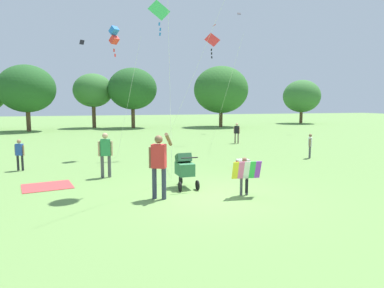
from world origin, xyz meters
name	(u,v)px	position (x,y,z in m)	size (l,w,h in m)	color
ground_plane	(207,196)	(0.00, 0.00, 0.00)	(120.00, 120.00, 0.00)	#668E47
treeline_distant	(111,89)	(-1.19, 25.05, 3.77)	(44.67, 8.03, 6.66)	brown
child_with_butterfly_kite	(245,172)	(0.98, -0.26, 0.63)	(0.79, 0.38, 1.03)	#4C4C51
person_adult_flyer	(159,161)	(-1.29, 0.06, 1.00)	(0.66, 0.48, 1.74)	#33384C
stroller	(185,167)	(-0.35, 1.04, 0.61)	(0.57, 1.09, 1.03)	black
kite_orange_delta	(213,44)	(4.16, 11.29, 5.94)	(0.92, 3.73, 6.66)	red
kite_green_novelty	(161,16)	(0.20, 7.16, 6.35)	(2.32, 3.90, 7.11)	green
kite_blue_high	(114,36)	(-1.84, 7.56, 5.44)	(1.27, 1.62, 5.87)	blue
distant_kites_cluster	(205,18)	(7.39, 22.84, 10.29)	(20.36, 12.04, 4.17)	white
person_red_shirt	(237,131)	(5.53, 10.75, 0.74)	(0.32, 0.30, 1.25)	#7F705B
person_sitting_far	(105,151)	(-2.52, 3.10, 0.88)	(0.48, 0.20, 1.50)	#4C4C51
person_couple_left	(20,152)	(-5.50, 5.15, 0.68)	(0.35, 0.24, 1.16)	#232328
person_kid_running	(310,144)	(6.43, 4.64, 0.65)	(0.26, 0.28, 1.10)	#4C4C51
picnic_blanket	(47,186)	(-4.26, 2.28, 0.01)	(1.38, 1.21, 0.02)	#CC3D3D
cooler_box	(243,164)	(2.53, 3.26, 0.18)	(0.45, 0.33, 0.35)	red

